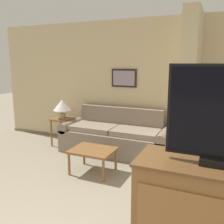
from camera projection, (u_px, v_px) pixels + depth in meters
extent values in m
cube|color=#CCB78E|center=(146.00, 86.00, 4.99)|extent=(7.03, 0.12, 2.60)
cube|color=#70644E|center=(143.00, 147.00, 5.17)|extent=(7.03, 0.02, 0.06)
cube|color=black|center=(124.00, 78.00, 5.07)|extent=(0.53, 0.02, 0.37)
cube|color=gray|center=(124.00, 78.00, 5.05)|extent=(0.46, 0.01, 0.30)
cube|color=#CCB78E|center=(190.00, 90.00, 4.18)|extent=(0.24, 0.87, 2.60)
cube|color=gray|center=(115.00, 142.00, 4.91)|extent=(1.76, 0.84, 0.44)
cube|color=gray|center=(121.00, 117.00, 5.11)|extent=(1.76, 0.20, 0.43)
cube|color=gray|center=(73.00, 136.00, 5.30)|extent=(0.18, 0.84, 0.44)
cylinder|color=gray|center=(73.00, 124.00, 5.25)|extent=(0.20, 0.84, 0.20)
cube|color=gray|center=(164.00, 149.00, 4.52)|extent=(0.18, 0.84, 0.44)
cylinder|color=gray|center=(165.00, 135.00, 4.47)|extent=(0.20, 0.84, 0.20)
cube|color=gray|center=(94.00, 127.00, 4.99)|extent=(0.86, 0.60, 0.10)
cube|color=gray|center=(136.00, 132.00, 4.64)|extent=(0.86, 0.60, 0.10)
cube|color=brown|center=(93.00, 150.00, 3.99)|extent=(0.68, 0.55, 0.04)
cylinder|color=brown|center=(69.00, 164.00, 3.94)|extent=(0.04, 0.04, 0.36)
cylinder|color=brown|center=(103.00, 171.00, 3.70)|extent=(0.04, 0.04, 0.36)
cylinder|color=brown|center=(84.00, 154.00, 4.36)|extent=(0.04, 0.04, 0.36)
cylinder|color=brown|center=(116.00, 160.00, 4.12)|extent=(0.04, 0.04, 0.36)
cube|color=brown|center=(63.00, 119.00, 5.31)|extent=(0.41, 0.41, 0.04)
cylinder|color=brown|center=(51.00, 134.00, 5.28)|extent=(0.04, 0.04, 0.56)
cylinder|color=brown|center=(65.00, 136.00, 5.14)|extent=(0.04, 0.04, 0.56)
cylinder|color=brown|center=(61.00, 130.00, 5.60)|extent=(0.04, 0.04, 0.56)
cylinder|color=brown|center=(75.00, 131.00, 5.46)|extent=(0.04, 0.04, 0.56)
cylinder|color=tan|center=(63.00, 116.00, 5.30)|extent=(0.14, 0.14, 0.10)
cylinder|color=tan|center=(62.00, 112.00, 5.28)|extent=(0.02, 0.02, 0.07)
cone|color=silver|center=(62.00, 105.00, 5.25)|extent=(0.38, 0.38, 0.23)
cube|color=brown|center=(218.00, 166.00, 1.70)|extent=(1.12, 0.47, 0.02)
cube|color=black|center=(218.00, 161.00, 1.70)|extent=(0.24, 0.16, 0.05)
cube|color=black|center=(223.00, 113.00, 1.63)|extent=(0.72, 0.04, 0.63)
cube|color=black|center=(223.00, 113.00, 1.61)|extent=(0.68, 0.01, 0.59)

